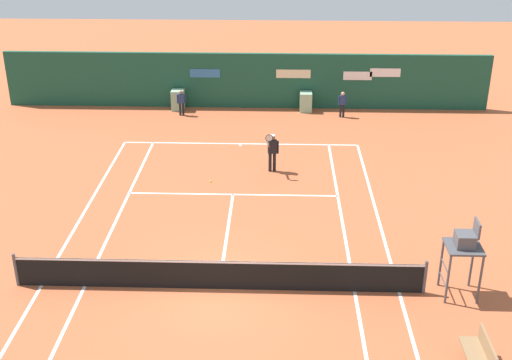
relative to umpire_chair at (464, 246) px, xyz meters
name	(u,v)px	position (x,y,z in m)	size (l,w,h in m)	color
ground_plane	(221,278)	(-6.98, 0.61, -1.63)	(80.00, 80.00, 0.01)	#B25633
tennis_net	(219,274)	(-6.98, 0.03, -1.12)	(12.10, 0.10, 1.07)	#4C4C51
sponsor_back_wall	(246,81)	(-6.99, 17.01, -0.24)	(25.00, 1.02, 2.87)	#194C38
umpire_chair	(464,246)	(0.00, 0.00, 0.00)	(1.00, 1.00, 2.42)	#47474C
player_bench	(480,353)	(-0.29, -3.27, -1.12)	(0.54, 1.40, 0.88)	#38383D
player_on_baseline	(272,150)	(-5.51, 8.69, -0.66)	(0.54, 0.74, 1.83)	black
ball_kid_centre_post	(342,103)	(-2.08, 15.59, -0.87)	(0.44, 0.18, 1.31)	black
ball_kid_left_post	(181,101)	(-10.18, 15.59, -0.87)	(0.43, 0.22, 1.31)	black
tennis_ball_near_service_line	(210,181)	(-7.95, 7.54, -1.60)	(0.07, 0.07, 0.07)	#CCE033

